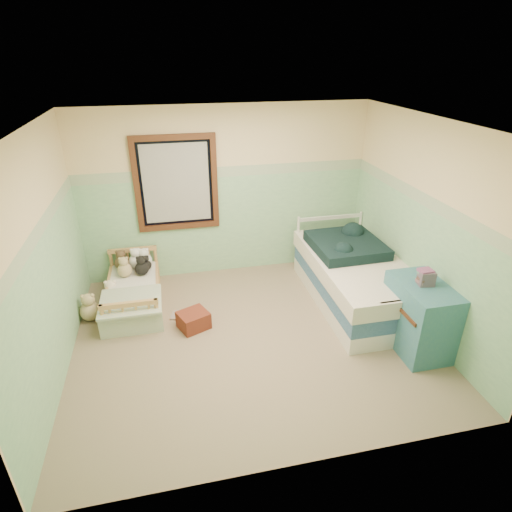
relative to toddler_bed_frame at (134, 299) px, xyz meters
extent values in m
cube|color=#7B6D57|center=(1.41, -1.05, -0.10)|extent=(4.20, 3.60, 0.02)
cube|color=silver|center=(1.41, -1.05, 2.42)|extent=(4.20, 3.60, 0.02)
cube|color=beige|center=(1.41, 0.75, 1.16)|extent=(4.20, 0.04, 2.50)
cube|color=beige|center=(1.41, -2.85, 1.16)|extent=(4.20, 0.04, 2.50)
cube|color=beige|center=(-0.69, -1.05, 1.16)|extent=(0.04, 3.60, 2.50)
cube|color=beige|center=(3.51, -1.05, 1.16)|extent=(0.04, 3.60, 2.50)
cube|color=#76AD85|center=(1.41, 0.74, 0.66)|extent=(4.20, 0.01, 1.50)
cube|color=slate|center=(1.41, 0.74, 1.49)|extent=(4.20, 0.01, 0.15)
cube|color=#3C200E|center=(0.71, 0.71, 1.36)|extent=(1.16, 0.06, 1.36)
cube|color=beige|center=(0.71, 0.72, 1.36)|extent=(0.92, 0.01, 1.12)
cube|color=#B87D47|center=(0.00, 0.00, 0.00)|extent=(0.69, 1.39, 0.18)
cube|color=silver|center=(0.00, 0.00, 0.15)|extent=(0.63, 1.33, 0.12)
cube|color=#83A8CB|center=(0.00, -0.43, 0.22)|extent=(0.75, 0.69, 0.03)
sphere|color=brown|center=(-0.15, 0.50, 0.31)|extent=(0.21, 0.21, 0.21)
sphere|color=white|center=(0.05, 0.50, 0.31)|extent=(0.21, 0.21, 0.21)
sphere|color=tan|center=(-0.10, 0.28, 0.31)|extent=(0.20, 0.20, 0.20)
sphere|color=black|center=(0.13, 0.28, 0.31)|extent=(0.19, 0.19, 0.19)
sphere|color=#F9E9CF|center=(-0.29, 0.09, 0.03)|extent=(0.24, 0.24, 0.24)
sphere|color=tan|center=(-0.54, -0.25, 0.04)|extent=(0.26, 0.26, 0.26)
cube|color=white|center=(2.96, -0.57, 0.02)|extent=(1.07, 2.13, 0.22)
cube|color=navy|center=(2.96, -0.57, 0.24)|extent=(1.07, 2.13, 0.22)
cube|color=silver|center=(2.96, -0.57, 0.46)|extent=(1.11, 2.18, 0.22)
cube|color=black|center=(2.91, -0.27, 0.64)|extent=(0.93, 0.98, 0.14)
cube|color=#2C6583|center=(3.24, -1.64, 0.33)|extent=(0.52, 0.83, 0.83)
cube|color=brown|center=(3.24, -1.62, 0.82)|extent=(0.18, 0.15, 0.16)
cube|color=#9B2B10|center=(0.75, -0.71, 0.02)|extent=(0.44, 0.42, 0.22)
cube|color=orange|center=(0.61, -0.43, -0.08)|extent=(0.31, 0.27, 0.02)
sphere|color=white|center=(0.16, 0.49, 0.31)|extent=(0.20, 0.20, 0.20)
sphere|color=black|center=(0.18, 0.41, 0.28)|extent=(0.15, 0.15, 0.15)
sphere|color=white|center=(0.17, 0.52, 0.31)|extent=(0.20, 0.20, 0.20)
camera|label=1|loc=(0.58, -5.10, 3.07)|focal=29.38mm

